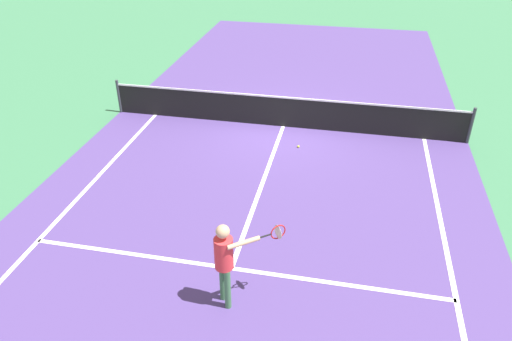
{
  "coord_description": "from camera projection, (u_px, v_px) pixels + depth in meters",
  "views": [
    {
      "loc": [
        1.88,
        -13.13,
        6.36
      ],
      "look_at": [
        0.06,
        -4.36,
        1.0
      ],
      "focal_mm": 33.9,
      "sensor_mm": 36.0,
      "label": 1
    }
  ],
  "objects": [
    {
      "name": "line_sideline_left",
      "position": [
        51.0,
        227.0,
        10.35
      ],
      "size": [
        0.1,
        11.89,
        0.01
      ],
      "primitive_type": "cube",
      "color": "white",
      "rests_on": "ground_plane"
    },
    {
      "name": "ground_plane",
      "position": [
        283.0,
        126.0,
        14.63
      ],
      "size": [
        60.0,
        60.0,
        0.0
      ],
      "primitive_type": "plane",
      "color": "#38724C"
    },
    {
      "name": "line_sideline_right",
      "position": [
        453.0,
        283.0,
        8.91
      ],
      "size": [
        0.1,
        11.89,
        0.01
      ],
      "primitive_type": "cube",
      "color": "white",
      "rests_on": "ground_plane"
    },
    {
      "name": "net",
      "position": [
        284.0,
        111.0,
        14.38
      ],
      "size": [
        10.64,
        0.09,
        1.07
      ],
      "color": "#33383D",
      "rests_on": "ground_plane"
    },
    {
      "name": "tennis_ball_near_net",
      "position": [
        298.0,
        146.0,
        13.45
      ],
      "size": [
        0.07,
        0.07,
        0.07
      ],
      "primitive_type": "sphere",
      "color": "#CCE033",
      "rests_on": "ground_plane"
    },
    {
      "name": "line_service_near",
      "position": [
        231.0,
        268.0,
        9.25
      ],
      "size": [
        8.22,
        0.1,
        0.01
      ],
      "primitive_type": "cube",
      "color": "white",
      "rests_on": "ground_plane"
    },
    {
      "name": "line_center_service",
      "position": [
        263.0,
        181.0,
        11.94
      ],
      "size": [
        0.1,
        6.4,
        0.01
      ],
      "primitive_type": "cube",
      "color": "white",
      "rests_on": "ground_plane"
    },
    {
      "name": "court_surface_inbounds",
      "position": [
        283.0,
        126.0,
        14.63
      ],
      "size": [
        10.62,
        24.4,
        0.0
      ],
      "primitive_type": "cube",
      "color": "#4C387A",
      "rests_on": "ground_plane"
    },
    {
      "name": "player_near",
      "position": [
        226.0,
        256.0,
        7.97
      ],
      "size": [
        1.11,
        0.69,
        1.69
      ],
      "color": "#3F7247",
      "rests_on": "ground_plane"
    }
  ]
}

